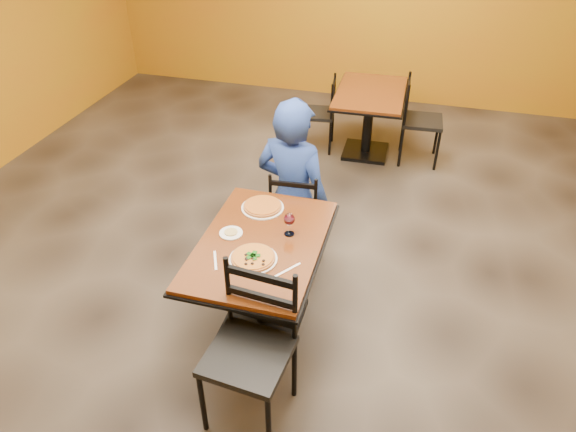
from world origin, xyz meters
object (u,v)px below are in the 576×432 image
(chair_second_left, at_px, (317,114))
(pizza_main, at_px, (253,257))
(chair_main_far, at_px, (297,212))
(side_plate, at_px, (231,233))
(table_main, at_px, (262,264))
(diner, at_px, (293,176))
(chair_main_near, at_px, (248,356))
(plate_main, at_px, (253,259))
(chair_second_right, at_px, (422,121))
(table_second, at_px, (369,109))
(pizza_far, at_px, (263,206))
(wine_glass, at_px, (289,223))
(plate_far, at_px, (263,208))

(chair_second_left, height_order, pizza_main, chair_second_left)
(chair_main_far, height_order, side_plate, chair_main_far)
(table_main, distance_m, diner, 1.00)
(diner, distance_m, side_plate, 0.98)
(chair_main_near, bearing_deg, pizza_main, 110.08)
(chair_main_far, xyz_separation_m, plate_main, (-0.01, -1.04, 0.32))
(pizza_main, bearing_deg, chair_second_left, 95.00)
(chair_second_right, distance_m, pizza_main, 3.17)
(diner, height_order, plate_main, diner)
(table_main, height_order, pizza_main, pizza_main)
(table_main, bearing_deg, chair_second_right, 72.12)
(table_second, xyz_separation_m, plate_main, (-0.32, -3.03, 0.20))
(pizza_far, bearing_deg, wine_glass, -42.63)
(table_main, bearing_deg, chair_main_near, -78.16)
(plate_main, bearing_deg, pizza_main, 0.00)
(chair_main_far, xyz_separation_m, side_plate, (-0.25, -0.82, 0.32))
(chair_second_right, relative_size, plate_far, 3.03)
(chair_main_near, bearing_deg, chair_second_right, 83.45)
(chair_main_near, distance_m, diner, 1.76)
(table_second, distance_m, plate_main, 3.05)
(table_second, height_order, wine_glass, wine_glass)
(chair_main_near, bearing_deg, diner, 101.95)
(table_second, relative_size, plate_far, 3.64)
(table_second, distance_m, pizza_main, 3.05)
(table_second, distance_m, wine_glass, 2.72)
(chair_second_right, distance_m, pizza_far, 2.67)
(chair_main_near, height_order, plate_far, chair_main_near)
(wine_glass, bearing_deg, chair_second_left, 98.71)
(diner, xyz_separation_m, plate_far, (-0.07, -0.61, 0.07))
(table_main, xyz_separation_m, wine_glass, (0.16, 0.13, 0.28))
(wine_glass, bearing_deg, diner, 103.33)
(chair_second_left, xyz_separation_m, chair_second_right, (1.17, 0.00, 0.05))
(table_main, distance_m, table_second, 2.85)
(table_main, distance_m, chair_main_far, 0.86)
(side_plate, bearing_deg, plate_main, -43.61)
(plate_main, bearing_deg, chair_main_far, 89.19)
(plate_far, xyz_separation_m, side_plate, (-0.11, -0.35, 0.00))
(chair_main_near, distance_m, side_plate, 0.90)
(table_main, relative_size, wine_glass, 6.83)
(pizza_far, xyz_separation_m, side_plate, (-0.11, -0.35, -0.02))
(plate_far, height_order, wine_glass, wine_glass)
(table_second, relative_size, pizza_main, 3.97)
(chair_main_far, height_order, plate_far, chair_main_far)
(diner, xyz_separation_m, pizza_main, (0.05, -1.18, 0.09))
(side_plate, bearing_deg, wine_glass, 14.99)
(plate_main, relative_size, wine_glass, 1.72)
(chair_main_near, relative_size, plate_far, 3.30)
(chair_second_left, xyz_separation_m, plate_far, (0.14, -2.45, 0.33))
(chair_main_far, xyz_separation_m, chair_second_right, (0.89, 1.98, 0.04))
(chair_second_left, height_order, plate_far, chair_second_left)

